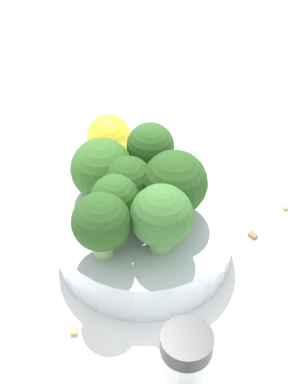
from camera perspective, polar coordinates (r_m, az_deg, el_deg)
ground_plane at (r=0.58m, az=-0.00°, el=-5.21°), size 3.00×3.00×0.00m
bowl at (r=0.56m, az=-0.00°, el=-3.84°), size 0.15×0.15×0.04m
broccoli_floret_0 at (r=0.50m, az=1.56°, el=-2.26°), size 0.05×0.05×0.06m
broccoli_floret_1 at (r=0.54m, az=-1.11°, el=1.10°), size 0.04×0.04×0.06m
broccoli_floret_2 at (r=0.55m, az=-3.93°, el=1.87°), size 0.05×0.05×0.06m
broccoli_floret_3 at (r=0.56m, az=0.56°, el=3.86°), size 0.04×0.04×0.06m
broccoli_floret_4 at (r=0.49m, az=-3.65°, el=-2.93°), size 0.05×0.05×0.06m
broccoli_floret_5 at (r=0.53m, az=2.74°, el=0.76°), size 0.06×0.06×0.06m
broccoli_floret_6 at (r=0.52m, az=-2.57°, el=-0.78°), size 0.04×0.04×0.06m
pepper_shaker at (r=0.47m, az=3.68°, el=-14.96°), size 0.04×0.04×0.07m
lemon_wedge at (r=0.66m, az=-3.17°, el=4.99°), size 0.05×0.05×0.05m
almond_crumb_0 at (r=0.63m, az=12.54°, el=-1.37°), size 0.01×0.01×0.01m
almond_crumb_1 at (r=0.60m, az=9.67°, el=-3.66°), size 0.01×0.01×0.01m
almond_crumb_2 at (r=0.53m, az=-6.24°, el=-12.03°), size 0.01×0.01×0.01m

